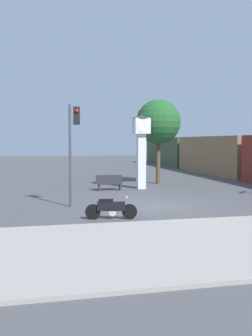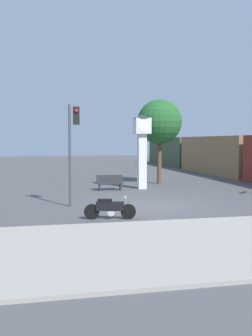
{
  "view_description": "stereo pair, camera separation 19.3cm",
  "coord_description": "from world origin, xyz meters",
  "px_view_note": "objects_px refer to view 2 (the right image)",
  "views": [
    {
      "loc": [
        -4.99,
        -16.45,
        2.97
      ],
      "look_at": [
        -0.99,
        1.61,
        1.64
      ],
      "focal_mm": 40.0,
      "sensor_mm": 36.0,
      "label": 1
    },
    {
      "loc": [
        -4.8,
        -16.49,
        2.97
      ],
      "look_at": [
        -0.99,
        1.61,
        1.64
      ],
      "focal_mm": 40.0,
      "sensor_mm": 36.0,
      "label": 2
    }
  ],
  "objects_px": {
    "freight_train": "(219,155)",
    "bench": "(110,182)",
    "clock_tower": "(142,140)",
    "traffic_light": "(73,137)",
    "motorcycle": "(110,208)",
    "street_tree": "(160,122)"
  },
  "relations": [
    {
      "from": "clock_tower",
      "to": "freight_train",
      "type": "distance_m",
      "value": 13.31
    },
    {
      "from": "clock_tower",
      "to": "bench",
      "type": "distance_m",
      "value": 3.31
    },
    {
      "from": "street_tree",
      "to": "bench",
      "type": "bearing_deg",
      "value": -145.34
    },
    {
      "from": "freight_train",
      "to": "street_tree",
      "type": "height_order",
      "value": "street_tree"
    },
    {
      "from": "clock_tower",
      "to": "freight_train",
      "type": "height_order",
      "value": "clock_tower"
    },
    {
      "from": "motorcycle",
      "to": "bench",
      "type": "xyz_separation_m",
      "value": [
        1.39,
        8.34,
        0.07
      ]
    },
    {
      "from": "street_tree",
      "to": "clock_tower",
      "type": "bearing_deg",
      "value": -127.7
    },
    {
      "from": "motorcycle",
      "to": "bench",
      "type": "distance_m",
      "value": 8.46
    },
    {
      "from": "motorcycle",
      "to": "street_tree",
      "type": "height_order",
      "value": "street_tree"
    },
    {
      "from": "clock_tower",
      "to": "freight_train",
      "type": "xyz_separation_m",
      "value": [
        9.63,
        9.09,
        -1.34
      ]
    },
    {
      "from": "motorcycle",
      "to": "freight_train",
      "type": "relative_size",
      "value": 0.05
    },
    {
      "from": "freight_train",
      "to": "bench",
      "type": "distance_m",
      "value": 15.07
    },
    {
      "from": "motorcycle",
      "to": "clock_tower",
      "type": "xyz_separation_m",
      "value": [
        3.47,
        8.66,
        2.62
      ]
    },
    {
      "from": "freight_train",
      "to": "traffic_light",
      "type": "xyz_separation_m",
      "value": [
        -14.26,
        -14.66,
        1.45
      ]
    },
    {
      "from": "freight_train",
      "to": "clock_tower",
      "type": "bearing_deg",
      "value": -136.64
    },
    {
      "from": "traffic_light",
      "to": "street_tree",
      "type": "relative_size",
      "value": 0.79
    },
    {
      "from": "street_tree",
      "to": "bench",
      "type": "relative_size",
      "value": 3.65
    },
    {
      "from": "traffic_light",
      "to": "freight_train",
      "type": "bearing_deg",
      "value": 45.8
    },
    {
      "from": "traffic_light",
      "to": "motorcycle",
      "type": "bearing_deg",
      "value": -69.39
    },
    {
      "from": "freight_train",
      "to": "street_tree",
      "type": "distance_m",
      "value": 10.57
    },
    {
      "from": "clock_tower",
      "to": "bench",
      "type": "bearing_deg",
      "value": -171.33
    },
    {
      "from": "bench",
      "to": "freight_train",
      "type": "bearing_deg",
      "value": 38.79
    }
  ]
}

